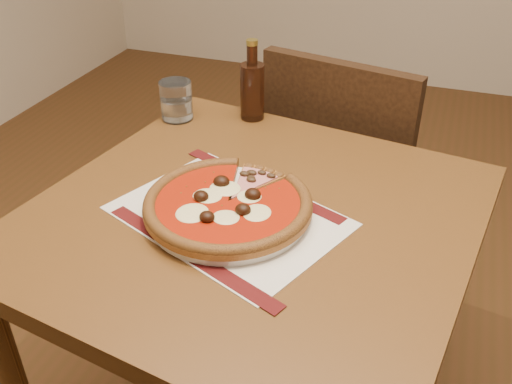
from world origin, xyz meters
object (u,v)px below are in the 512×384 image
table (253,253)px  plate (228,212)px  pizza (228,203)px  water_glass (176,100)px  bottle (252,89)px  chair_far (346,177)px

table → plate: plate is taller
pizza → plate: bearing=82.1°
plate → pizza: bearing=-97.9°
water_glass → bottle: bottle is taller
table → chair_far: size_ratio=1.04×
chair_far → water_glass: 0.56m
chair_far → water_glass: chair_far is taller
table → pizza: 0.14m
table → bottle: bottle is taller
pizza → bottle: bearing=103.8°
chair_far → bottle: bearing=55.5°
table → bottle: (-0.14, 0.39, 0.18)m
pizza → water_glass: size_ratio=3.26×
pizza → bottle: 0.43m
table → water_glass: water_glass is taller
pizza → water_glass: (-0.28, 0.35, 0.02)m
water_glass → bottle: (0.18, 0.07, 0.03)m
chair_far → bottle: bottle is taller
table → pizza: bearing=-137.6°
table → water_glass: (-0.31, 0.32, 0.15)m
pizza → water_glass: bearing=128.1°
table → water_glass: size_ratio=9.57×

